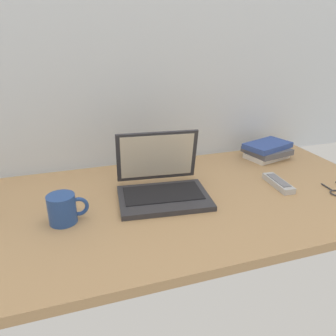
{
  "coord_description": "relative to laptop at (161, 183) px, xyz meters",
  "views": [
    {
      "loc": [
        -0.32,
        -0.95,
        0.57
      ],
      "look_at": [
        -0.01,
        0.0,
        0.15
      ],
      "focal_mm": 34.52,
      "sensor_mm": 36.0,
      "label": 1
    }
  ],
  "objects": [
    {
      "name": "book_stack",
      "position": [
        0.57,
        0.2,
        -0.01
      ],
      "size": [
        0.24,
        0.19,
        0.07
      ],
      "color": "silver",
      "rests_on": "desk"
    },
    {
      "name": "coffee_mug",
      "position": [
        -0.34,
        -0.09,
        0.0
      ],
      "size": [
        0.12,
        0.08,
        0.09
      ],
      "color": "#26478C",
      "rests_on": "desk"
    },
    {
      "name": "remote_control_near",
      "position": [
        0.44,
        -0.07,
        -0.03
      ],
      "size": [
        0.06,
        0.16,
        0.02
      ],
      "color": "#B7B7B7",
      "rests_on": "desk"
    },
    {
      "name": "desk",
      "position": [
        0.02,
        -0.05,
        -0.06
      ],
      "size": [
        1.6,
        0.76,
        0.03
      ],
      "color": "tan",
      "rests_on": "ground"
    },
    {
      "name": "laptop",
      "position": [
        0.0,
        0.0,
        0.0
      ],
      "size": [
        0.33,
        0.3,
        0.21
      ],
      "color": "#2D2D33",
      "rests_on": "desk"
    }
  ]
}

